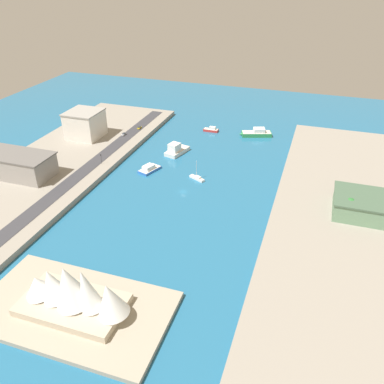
# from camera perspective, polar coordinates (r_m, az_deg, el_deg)

# --- Properties ---
(ground_plane) EXTENTS (440.00, 440.00, 0.00)m
(ground_plane) POSITION_cam_1_polar(r_m,az_deg,el_deg) (225.56, -1.24, 0.01)
(ground_plane) COLOR #23668E
(quay_west) EXTENTS (70.00, 240.00, 3.08)m
(quay_west) POSITION_cam_1_polar(r_m,az_deg,el_deg) (215.63, 20.75, -3.27)
(quay_west) COLOR gray
(quay_west) RESTS_ON ground_plane
(quay_east) EXTENTS (70.00, 240.00, 3.08)m
(quay_east) POSITION_cam_1_polar(r_m,az_deg,el_deg) (263.07, -19.13, 3.28)
(quay_east) COLOR gray
(quay_east) RESTS_ON ground_plane
(peninsula_point) EXTENTS (72.13, 40.79, 2.00)m
(peninsula_point) POSITION_cam_1_polar(r_m,az_deg,el_deg) (161.00, -16.47, -15.76)
(peninsula_point) COLOR #A89E89
(peninsula_point) RESTS_ON ground_plane
(road_strip) EXTENTS (9.04, 228.00, 0.15)m
(road_strip) POSITION_cam_1_polar(r_m,az_deg,el_deg) (250.26, -15.11, 2.96)
(road_strip) COLOR #38383D
(road_strip) RESTS_ON quay_east
(catamaran_blue) EXTENTS (11.56, 15.81, 3.95)m
(catamaran_blue) POSITION_cam_1_polar(r_m,az_deg,el_deg) (249.19, -6.10, 3.33)
(catamaran_blue) COLOR blue
(catamaran_blue) RESTS_ON ground_plane
(ferry_white_commuter) EXTENTS (13.23, 20.86, 7.98)m
(ferry_white_commuter) POSITION_cam_1_polar(r_m,az_deg,el_deg) (270.39, -2.24, 6.04)
(ferry_white_commuter) COLOR silver
(ferry_white_commuter) RESTS_ON ground_plane
(sailboat_small_white) EXTENTS (10.96, 6.95, 12.07)m
(sailboat_small_white) POSITION_cam_1_polar(r_m,az_deg,el_deg) (238.09, 0.70, 2.03)
(sailboat_small_white) COLOR white
(sailboat_small_white) RESTS_ON ground_plane
(ferry_green_doubledeck) EXTENTS (24.07, 14.34, 6.05)m
(ferry_green_doubledeck) POSITION_cam_1_polar(r_m,az_deg,el_deg) (302.96, 9.20, 8.29)
(ferry_green_doubledeck) COLOR #2D8C4C
(ferry_green_doubledeck) RESTS_ON ground_plane
(tugboat_red) EXTENTS (12.33, 4.46, 3.87)m
(tugboat_red) POSITION_cam_1_polar(r_m,az_deg,el_deg) (308.12, 2.73, 8.87)
(tugboat_red) COLOR red
(tugboat_red) RESTS_ON ground_plane
(carpark_squat_concrete) EXTENTS (46.13, 21.35, 13.57)m
(carpark_squat_concrete) POSITION_cam_1_polar(r_m,az_deg,el_deg) (256.32, -23.91, 3.66)
(carpark_squat_concrete) COLOR gray
(carpark_squat_concrete) RESTS_ON quay_east
(terminal_long_green) EXTENTS (26.86, 25.81, 9.71)m
(terminal_long_green) POSITION_cam_1_polar(r_m,az_deg,el_deg) (215.92, 22.94, -1.69)
(terminal_long_green) COLOR slate
(terminal_long_green) RESTS_ON quay_west
(hotel_broad_white) EXTENTS (22.82, 23.83, 18.85)m
(hotel_broad_white) POSITION_cam_1_polar(r_m,az_deg,el_deg) (297.05, -15.01, 9.34)
(hotel_broad_white) COLOR silver
(hotel_broad_white) RESTS_ON quay_east
(sedan_silver) EXTENTS (2.21, 4.82, 1.45)m
(sedan_silver) POSITION_cam_1_polar(r_m,az_deg,el_deg) (296.62, -9.71, 8.13)
(sedan_silver) COLOR black
(sedan_silver) RESTS_ON road_strip
(taxi_yellow_cab) EXTENTS (1.99, 4.45, 1.58)m
(taxi_yellow_cab) POSITION_cam_1_polar(r_m,az_deg,el_deg) (307.08, -7.51, 9.10)
(taxi_yellow_cab) COLOR black
(taxi_yellow_cab) RESTS_ON road_strip
(traffic_light_waterfront) EXTENTS (0.36, 0.36, 6.50)m
(traffic_light_waterfront) POSITION_cam_1_polar(r_m,az_deg,el_deg) (254.53, -12.83, 4.82)
(traffic_light_waterfront) COLOR black
(traffic_light_waterfront) RESTS_ON quay_east
(opera_landmark) EXTENTS (43.45, 21.79, 20.03)m
(opera_landmark) POSITION_cam_1_polar(r_m,az_deg,el_deg) (154.35, -16.58, -13.59)
(opera_landmark) COLOR #BCAD93
(opera_landmark) RESTS_ON peninsula_point
(park_tree_cluster) EXTENTS (6.72, 21.38, 10.09)m
(park_tree_cluster) POSITION_cam_1_polar(r_m,az_deg,el_deg) (215.29, 21.59, -1.12)
(park_tree_cluster) COLOR brown
(park_tree_cluster) RESTS_ON quay_west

